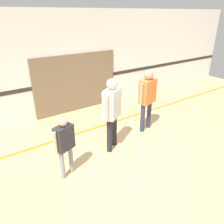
# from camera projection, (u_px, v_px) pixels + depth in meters

# --- Properties ---
(ground_plane) EXTENTS (16.00, 16.00, 0.00)m
(ground_plane) POSITION_uv_depth(u_px,v_px,m) (119.00, 148.00, 5.42)
(ground_plane) COLOR tan
(wall_back) EXTENTS (16.00, 0.07, 3.20)m
(wall_back) POSITION_uv_depth(u_px,v_px,m) (67.00, 64.00, 6.84)
(wall_back) COLOR silver
(wall_back) RESTS_ON ground_plane
(wall_panel) EXTENTS (2.90, 0.05, 1.89)m
(wall_panel) POSITION_uv_depth(u_px,v_px,m) (77.00, 83.00, 7.21)
(wall_panel) COLOR #756047
(wall_panel) RESTS_ON ground_plane
(floor_stripe) EXTENTS (14.40, 0.10, 0.01)m
(floor_stripe) POSITION_uv_depth(u_px,v_px,m) (94.00, 128.00, 6.35)
(floor_stripe) COLOR orange
(floor_stripe) RESTS_ON ground_plane
(person_instructor) EXTENTS (0.59, 0.49, 1.77)m
(person_instructor) POSITION_uv_depth(u_px,v_px,m) (112.00, 107.00, 4.99)
(person_instructor) COLOR #232328
(person_instructor) RESTS_ON ground_plane
(person_student_left) EXTENTS (0.48, 0.32, 1.33)m
(person_student_left) POSITION_uv_depth(u_px,v_px,m) (64.00, 141.00, 4.21)
(person_student_left) COLOR gray
(person_student_left) RESTS_ON ground_plane
(person_student_right) EXTENTS (0.64, 0.36, 1.71)m
(person_student_right) POSITION_uv_depth(u_px,v_px,m) (147.00, 95.00, 5.87)
(person_student_right) COLOR #2D334C
(person_student_right) RESTS_ON ground_plane
(racket_spare_on_floor) EXTENTS (0.42, 0.55, 0.03)m
(racket_spare_on_floor) POSITION_uv_depth(u_px,v_px,m) (114.00, 130.00, 6.21)
(racket_spare_on_floor) COLOR #C6D838
(racket_spare_on_floor) RESTS_ON ground_plane
(tennis_ball_near_instructor) EXTENTS (0.07, 0.07, 0.07)m
(tennis_ball_near_instructor) POSITION_uv_depth(u_px,v_px,m) (128.00, 151.00, 5.25)
(tennis_ball_near_instructor) COLOR #CCE038
(tennis_ball_near_instructor) RESTS_ON ground_plane
(tennis_ball_by_spare_racket) EXTENTS (0.07, 0.07, 0.07)m
(tennis_ball_by_spare_racket) POSITION_uv_depth(u_px,v_px,m) (104.00, 131.00, 6.14)
(tennis_ball_by_spare_racket) COLOR #CCE038
(tennis_ball_by_spare_racket) RESTS_ON ground_plane
(tennis_ball_stray_left) EXTENTS (0.07, 0.07, 0.07)m
(tennis_ball_stray_left) POSITION_uv_depth(u_px,v_px,m) (135.00, 120.00, 6.79)
(tennis_ball_stray_left) COLOR #CCE038
(tennis_ball_stray_left) RESTS_ON ground_plane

